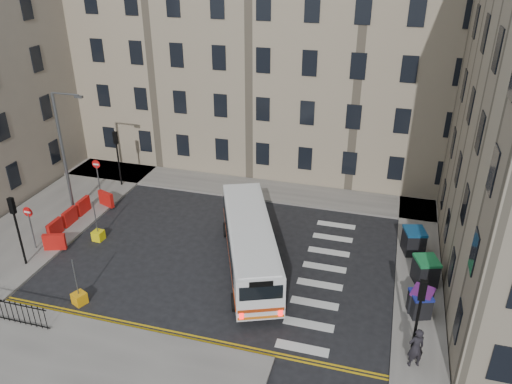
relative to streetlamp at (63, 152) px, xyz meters
The scene contains 22 objects.
ground 13.85m from the streetlamp, ahead, with size 120.00×120.00×0.00m, color black.
pavement_north 10.52m from the streetlamp, 43.32° to the left, with size 36.00×3.20×0.15m, color slate.
pavement_east 22.50m from the streetlamp, ahead, with size 2.40×26.00×0.15m, color slate.
pavement_west 4.49m from the streetlamp, 135.00° to the right, with size 6.00×22.00×0.15m, color slate.
pavement_sw 14.08m from the streetlamp, 63.43° to the right, with size 20.00×6.00×0.15m, color slate.
terrace_north 15.38m from the streetlamp, 66.04° to the left, with size 38.30×10.80×17.20m.
traffic_light_east 22.91m from the streetlamp, 19.15° to the right, with size 0.28×0.22×4.10m.
traffic_light_nw 4.84m from the streetlamp, 77.47° to the left, with size 0.28×0.22×4.10m.
traffic_light_sw 6.26m from the streetlamp, 80.54° to the right, with size 0.28×0.22×4.10m.
streetlamp is the anchor object (origin of this frame).
no_entry_north 3.41m from the streetlamp, 78.69° to the left, with size 0.60×0.08×3.00m.
no_entry_south 5.06m from the streetlamp, 83.66° to the right, with size 0.60×0.08×3.00m.
roadworks_barriers 4.15m from the streetlamp, 52.28° to the right, with size 1.66×6.26×1.00m.
bus 13.53m from the streetlamp, 11.48° to the right, with size 5.90×10.07×2.72m.
wheelie_bin_a 22.66m from the streetlamp, 11.28° to the right, with size 1.23×1.32×1.18m.
wheelie_bin_b 22.69m from the streetlamp, 10.67° to the right, with size 1.23×1.32×1.21m.
wheelie_bin_c 22.56m from the streetlamp, ahead, with size 1.48×1.59×1.43m.
wheelie_bin_d 22.59m from the streetlamp, ahead, with size 1.01×1.13×1.12m.
wheelie_bin_e 21.94m from the streetlamp, ahead, with size 1.44×1.56×1.45m.
pedestrian 23.30m from the streetlamp, 19.80° to the right, with size 0.71×0.46×1.93m, color black.
bollard_yellow 5.84m from the streetlamp, 36.29° to the right, with size 0.60×0.60×0.60m, color yellow.
bollard_chevron 10.64m from the streetlamp, 54.35° to the right, with size 0.60×0.60×0.60m, color orange.
Camera 1 is at (6.60, -22.58, 16.15)m, focal length 35.00 mm.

